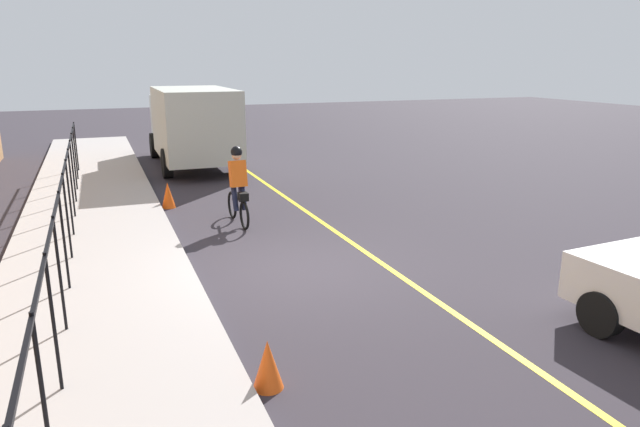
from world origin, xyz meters
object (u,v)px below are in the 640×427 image
object	(u,v)px
box_truck_background	(191,123)
traffic_cone_far	(268,364)
traffic_cone_near	(168,195)
cyclist_lead	(238,186)

from	to	relation	value
box_truck_background	traffic_cone_far	world-z (taller)	box_truck_background
traffic_cone_near	box_truck_background	bearing A→B (deg)	-15.44
box_truck_background	traffic_cone_far	bearing A→B (deg)	174.43
traffic_cone_near	traffic_cone_far	world-z (taller)	traffic_cone_near
box_truck_background	traffic_cone_near	bearing A→B (deg)	165.20
box_truck_background	traffic_cone_near	xyz separation A→B (m)	(-5.85, 1.62, -1.22)
box_truck_background	traffic_cone_far	size ratio (longest dim) A/B	11.24
cyclist_lead	traffic_cone_near	world-z (taller)	cyclist_lead
box_truck_background	traffic_cone_near	distance (m)	6.19
box_truck_background	traffic_cone_far	distance (m)	15.08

